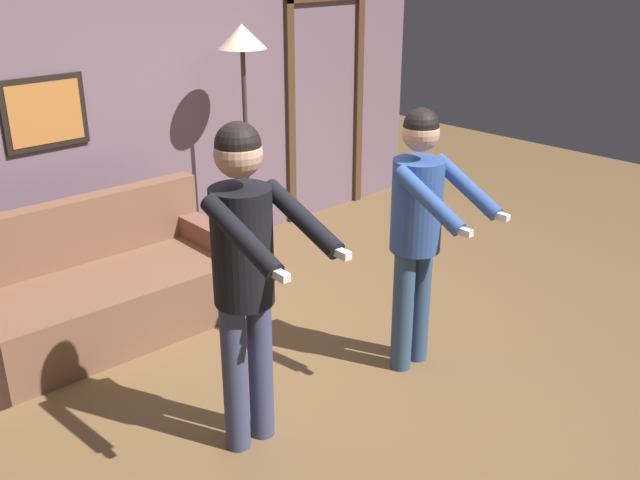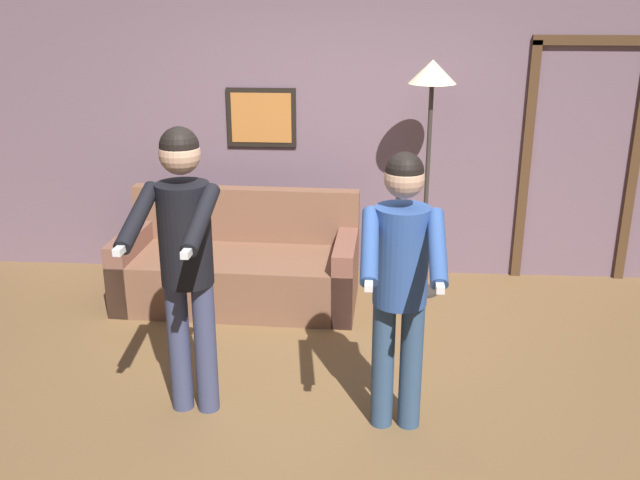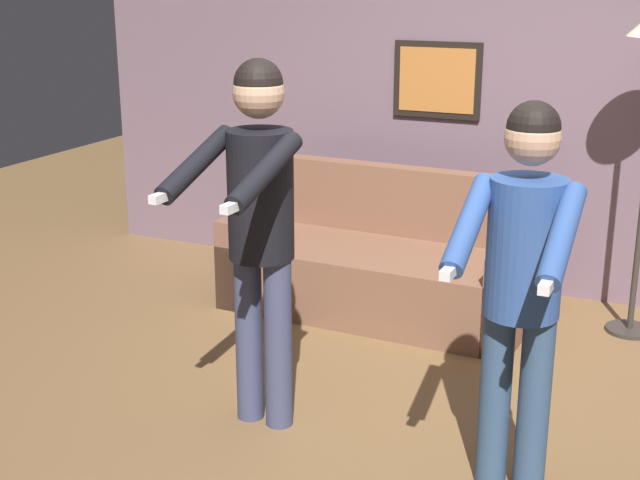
% 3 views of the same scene
% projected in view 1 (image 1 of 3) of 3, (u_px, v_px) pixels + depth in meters
% --- Properties ---
extents(ground_plane, '(12.00, 12.00, 0.00)m').
position_uv_depth(ground_plane, '(315.00, 370.00, 4.45)').
color(ground_plane, brown).
extents(back_wall_assembly, '(6.40, 0.10, 2.60)m').
position_uv_depth(back_wall_assembly, '(126.00, 111.00, 5.38)').
color(back_wall_assembly, '#6D5663').
rests_on(back_wall_assembly, ground_plane).
extents(couch, '(1.93, 0.92, 0.87)m').
position_uv_depth(couch, '(99.00, 295.00, 4.80)').
color(couch, brown).
rests_on(couch, ground_plane).
extents(torchiere_lamp, '(0.37, 0.37, 1.92)m').
position_uv_depth(torchiere_lamp, '(243.00, 62.00, 5.41)').
color(torchiere_lamp, '#332D28').
rests_on(torchiere_lamp, ground_plane).
extents(person_standing_left, '(0.45, 0.72, 1.73)m').
position_uv_depth(person_standing_left, '(245.00, 261.00, 3.41)').
color(person_standing_left, '#3C4263').
rests_on(person_standing_left, ground_plane).
extents(person_standing_right, '(0.43, 0.66, 1.63)m').
position_uv_depth(person_standing_right, '(419.00, 219.00, 4.16)').
color(person_standing_right, '#314A6B').
rests_on(person_standing_right, ground_plane).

